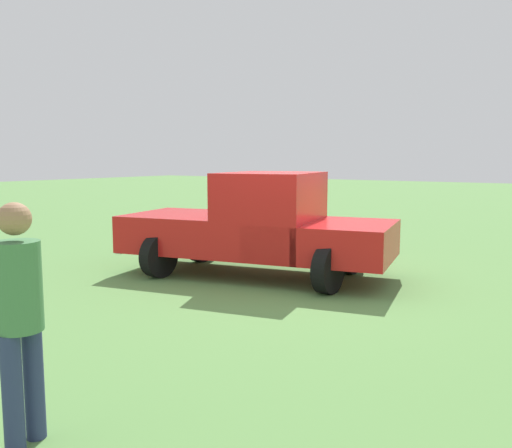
% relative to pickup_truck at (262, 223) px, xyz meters
% --- Properties ---
extents(ground_plane, '(80.00, 80.00, 0.00)m').
position_rel_pickup_truck_xyz_m(ground_plane, '(-0.33, -0.70, -0.91)').
color(ground_plane, '#5B8C47').
extents(pickup_truck, '(2.84, 4.90, 1.79)m').
position_rel_pickup_truck_xyz_m(pickup_truck, '(0.00, 0.00, 0.00)').
color(pickup_truck, black).
rests_on(pickup_truck, ground_plane).
extents(person_bystander, '(0.39, 0.39, 1.73)m').
position_rel_pickup_truck_xyz_m(person_bystander, '(-5.56, -1.64, 0.07)').
color(person_bystander, navy).
rests_on(person_bystander, ground_plane).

